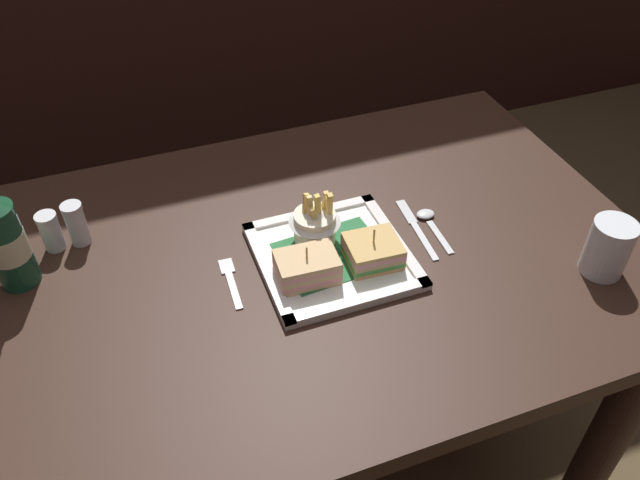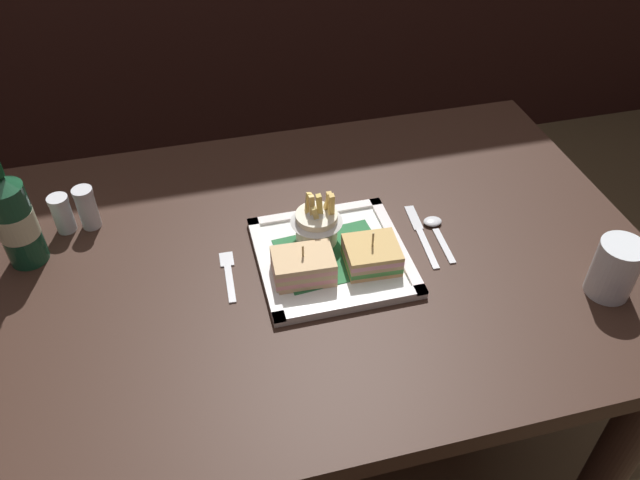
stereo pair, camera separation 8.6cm
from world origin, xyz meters
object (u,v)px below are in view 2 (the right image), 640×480
Objects in this scene: sandwich_half_left at (303,266)px; spoon at (435,227)px; fork at (229,273)px; salt_shaker at (63,216)px; water_glass at (613,272)px; dining_table at (309,306)px; square_plate at (332,257)px; knife at (420,233)px; fries_cup at (317,222)px; sandwich_half_right at (372,255)px; beer_bottle at (14,218)px; pepper_shaker at (88,210)px.

sandwich_half_left reaches higher than spoon.
fork is (-0.12, 0.05, -0.03)m from sandwich_half_left.
spoon is 0.69m from salt_shaker.
fork is (-0.61, 0.20, -0.04)m from water_glass.
spoon is (-0.22, 0.22, -0.04)m from water_glass.
water_glass reaches higher than dining_table.
square_plate is 0.18m from knife.
dining_table is 0.54m from water_glass.
spoon is at bearing 134.96° from water_glass.
sandwich_half_right is at bearing -47.47° from fries_cup.
beer_bottle is (-0.50, 0.09, 0.04)m from fries_cup.
fork is at bearing -177.38° from knife.
fries_cup is 0.43m from pepper_shaker.
square_plate is 0.08m from sandwich_half_left.
salt_shaker is (-0.27, 0.19, 0.03)m from fork.
fries_cup is at bearing 11.99° from fork.
salt_shaker is at bearing 156.23° from square_plate.
salt_shaker is (-0.88, 0.39, -0.01)m from water_glass.
water_glass is at bearing -24.87° from pepper_shaker.
beer_bottle reaches higher than water_glass.
dining_table is at bearing 147.74° from sandwich_half_right.
beer_bottle is 1.39× the size of knife.
fries_cup is 1.07× the size of water_glass.
water_glass reaches higher than salt_shaker.
fork is (-0.17, -0.04, -0.05)m from fries_cup.
fries_cup reaches higher than sandwich_half_right.
sandwich_half_left is 0.85× the size of spoon.
salt_shaker is at bearing 157.13° from dining_table.
water_glass is (0.46, -0.21, 0.18)m from dining_table.
pepper_shaker is (-0.41, 0.20, 0.03)m from square_plate.
knife is (0.24, 0.06, -0.03)m from sandwich_half_left.
fries_cup reaches higher than water_glass.
sandwich_half_right is at bearing -155.17° from spoon.
beer_bottle reaches higher than square_plate.
fork is 1.47× the size of pepper_shaker.
salt_shaker is at bearing 156.25° from water_glass.
water_glass is (0.43, -0.19, 0.04)m from square_plate.
fork is at bearing -174.51° from dining_table.
knife is at bearing -16.50° from pepper_shaker.
water_glass is at bearing -40.70° from knife.
salt_shaker is (0.06, 0.07, -0.06)m from beer_bottle.
pepper_shaker reaches higher than salt_shaker.
fries_cup is 0.23m from spoon.
salt_shaker is at bearing 160.57° from fries_cup.
sandwich_half_left is 0.13m from fork.
sandwich_half_right reaches higher than dining_table.
sandwich_half_left is 0.60× the size of knife.
sandwich_half_right reaches higher than fork.
fries_cup is at bearing 132.53° from sandwich_half_right.
sandwich_half_right is (0.10, -0.06, 0.17)m from dining_table.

